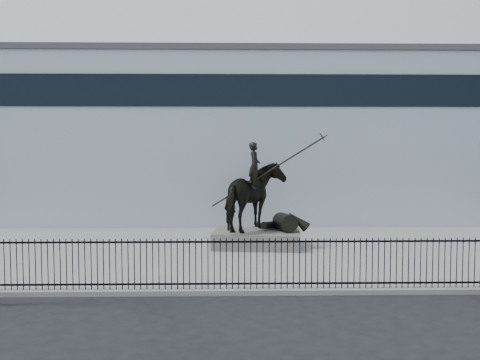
{
  "coord_description": "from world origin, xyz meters",
  "views": [
    {
      "loc": [
        -0.33,
        -15.03,
        4.51
      ],
      "look_at": [
        0.12,
        6.0,
        3.04
      ],
      "focal_mm": 42.0,
      "sensor_mm": 36.0,
      "label": 1
    }
  ],
  "objects": [
    {
      "name": "picket_fence",
      "position": [
        0.0,
        1.25,
        0.9
      ],
      "size": [
        22.1,
        0.1,
        1.5
      ],
      "color": "black",
      "rests_on": "plaza"
    },
    {
      "name": "ground",
      "position": [
        0.0,
        0.0,
        0.0
      ],
      "size": [
        120.0,
        120.0,
        0.0
      ],
      "primitive_type": "plane",
      "color": "black",
      "rests_on": "ground"
    },
    {
      "name": "building",
      "position": [
        0.0,
        20.0,
        4.5
      ],
      "size": [
        44.0,
        14.0,
        9.0
      ],
      "primitive_type": "cube",
      "color": "#B7BDC8",
      "rests_on": "ground"
    },
    {
      "name": "statue_plinth",
      "position": [
        0.86,
        7.84,
        0.48
      ],
      "size": [
        3.77,
        2.8,
        0.66
      ],
      "primitive_type": "cube",
      "rotation": [
        0.0,
        0.0,
        -0.11
      ],
      "color": "#54524D",
      "rests_on": "plaza"
    },
    {
      "name": "plaza",
      "position": [
        0.0,
        7.0,
        0.07
      ],
      "size": [
        30.0,
        12.0,
        0.15
      ],
      "primitive_type": "cube",
      "color": "gray",
      "rests_on": "ground"
    },
    {
      "name": "equestrian_statue",
      "position": [
        0.93,
        7.83,
        2.19
      ],
      "size": [
        4.5,
        3.04,
        3.83
      ],
      "rotation": [
        0.0,
        0.0,
        -0.11
      ],
      "color": "black",
      "rests_on": "statue_plinth"
    }
  ]
}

